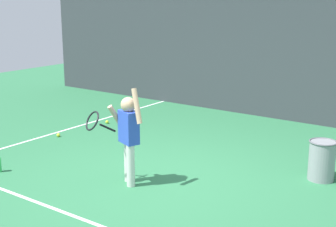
% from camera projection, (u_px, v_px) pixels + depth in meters
% --- Properties ---
extents(ground_plane, '(20.00, 20.00, 0.00)m').
position_uv_depth(ground_plane, '(155.00, 180.00, 6.69)').
color(ground_plane, '#2D7247').
extents(court_line_baseline, '(9.00, 0.05, 0.00)m').
position_uv_depth(court_line_baseline, '(79.00, 218.00, 5.54)').
color(court_line_baseline, white).
rests_on(court_line_baseline, ground).
extents(court_line_sideline, '(0.05, 9.00, 0.00)m').
position_uv_depth(court_line_sideline, '(64.00, 130.00, 9.15)').
color(court_line_sideline, white).
rests_on(court_line_sideline, ground).
extents(back_fence_windscreen, '(12.88, 0.08, 3.10)m').
position_uv_depth(back_fence_windscreen, '(282.00, 44.00, 9.65)').
color(back_fence_windscreen, '#383D42').
rests_on(back_fence_windscreen, ground).
extents(fence_post_0, '(0.09, 0.09, 3.25)m').
position_uv_depth(fence_post_0, '(68.00, 28.00, 13.26)').
color(fence_post_0, slate).
rests_on(fence_post_0, ground).
extents(fence_post_1, '(0.09, 0.09, 3.25)m').
position_uv_depth(fence_post_1, '(283.00, 40.00, 9.68)').
color(fence_post_1, slate).
rests_on(fence_post_1, ground).
extents(tennis_player, '(0.85, 0.56, 1.35)m').
position_uv_depth(tennis_player, '(127.00, 132.00, 6.39)').
color(tennis_player, silver).
rests_on(tennis_player, ground).
extents(ball_hopper, '(0.38, 0.38, 0.56)m').
position_uv_depth(ball_hopper, '(322.00, 160.00, 6.63)').
color(ball_hopper, gray).
rests_on(ball_hopper, ground).
extents(tennis_ball_0, '(0.07, 0.07, 0.07)m').
position_uv_depth(tennis_ball_0, '(58.00, 135.00, 8.72)').
color(tennis_ball_0, '#CCE033').
rests_on(tennis_ball_0, ground).
extents(tennis_ball_2, '(0.07, 0.07, 0.07)m').
position_uv_depth(tennis_ball_2, '(107.00, 122.00, 9.62)').
color(tennis_ball_2, '#CCE033').
rests_on(tennis_ball_2, ground).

